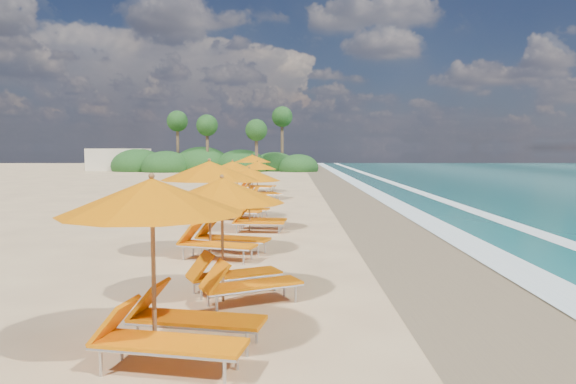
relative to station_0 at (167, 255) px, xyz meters
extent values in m
plane|color=#D7B47E|center=(1.59, 13.35, -1.44)|extent=(160.00, 160.00, 0.00)
cube|color=olive|center=(5.59, 13.35, -1.43)|extent=(4.00, 160.00, 0.01)
cube|color=white|center=(7.09, 13.35, -1.41)|extent=(1.20, 160.00, 0.01)
cube|color=white|center=(10.09, 13.35, -1.42)|extent=(0.80, 160.00, 0.01)
cylinder|color=olive|center=(-0.19, 0.04, -0.21)|extent=(0.06, 0.06, 2.46)
cone|color=orange|center=(-0.19, 0.04, 0.81)|extent=(2.96, 2.96, 0.49)
sphere|color=olive|center=(-0.19, 0.04, 1.09)|extent=(0.09, 0.09, 0.09)
cylinder|color=olive|center=(0.41, 2.73, -0.28)|extent=(0.06, 0.06, 2.31)
cone|color=orange|center=(0.41, 2.73, 0.67)|extent=(3.17, 3.17, 0.46)
sphere|color=olive|center=(0.41, 2.73, 0.93)|extent=(0.08, 0.08, 0.08)
cylinder|color=olive|center=(-0.48, 7.03, -0.18)|extent=(0.06, 0.06, 2.52)
cone|color=orange|center=(-0.48, 7.03, 0.86)|extent=(3.24, 3.24, 0.51)
sphere|color=olive|center=(-0.48, 7.03, 1.14)|extent=(0.09, 0.09, 0.09)
cylinder|color=olive|center=(0.25, 11.34, -0.36)|extent=(0.05, 0.05, 2.16)
cone|color=orange|center=(0.25, 11.34, 0.54)|extent=(2.41, 2.41, 0.43)
sphere|color=olive|center=(0.25, 11.34, 0.78)|extent=(0.08, 0.08, 0.08)
cylinder|color=olive|center=(-0.69, 14.56, -0.28)|extent=(0.06, 0.06, 2.32)
cone|color=orange|center=(-0.69, 14.56, 0.69)|extent=(2.98, 2.98, 0.47)
sphere|color=olive|center=(-0.69, 14.56, 0.95)|extent=(0.08, 0.08, 0.08)
cylinder|color=olive|center=(-0.91, 18.68, -0.41)|extent=(0.05, 0.05, 2.07)
cone|color=orange|center=(-0.91, 18.68, 0.45)|extent=(2.81, 2.81, 0.42)
sphere|color=olive|center=(-0.91, 18.68, 0.68)|extent=(0.07, 0.07, 0.07)
cylinder|color=olive|center=(-0.18, 22.59, -0.39)|extent=(0.05, 0.05, 2.10)
cone|color=orange|center=(-0.18, 22.59, 0.49)|extent=(2.82, 2.82, 0.42)
sphere|color=olive|center=(-0.18, 22.59, 0.72)|extent=(0.08, 0.08, 0.08)
cylinder|color=olive|center=(-0.83, 27.76, -0.24)|extent=(0.06, 0.06, 2.41)
cone|color=orange|center=(-0.83, 27.76, 0.76)|extent=(3.07, 3.07, 0.48)
sphere|color=olive|center=(-0.83, 27.76, 1.03)|extent=(0.09, 0.09, 0.09)
ellipsoid|color=#163D14|center=(-4.41, 58.35, -0.81)|extent=(6.40, 6.40, 4.16)
ellipsoid|color=#163D14|center=(-9.41, 59.35, -0.74)|extent=(7.20, 7.20, 4.68)
ellipsoid|color=#163D14|center=(-13.41, 57.35, -0.85)|extent=(6.00, 6.00, 3.90)
ellipsoid|color=#163D14|center=(-0.41, 60.35, -0.89)|extent=(5.60, 5.60, 3.64)
ellipsoid|color=#163D14|center=(-17.41, 59.35, -0.80)|extent=(6.60, 6.60, 4.29)
ellipsoid|color=#163D14|center=(2.59, 58.35, -0.95)|extent=(5.00, 5.00, 3.25)
cylinder|color=brown|center=(-2.41, 56.35, 1.06)|extent=(0.36, 0.36, 5.00)
sphere|color=#163D14|center=(-2.41, 56.35, 3.56)|extent=(2.60, 2.60, 2.60)
cylinder|color=brown|center=(-8.41, 57.35, 1.36)|extent=(0.36, 0.36, 5.60)
sphere|color=#163D14|center=(-8.41, 57.35, 4.16)|extent=(2.60, 2.60, 2.60)
cylinder|color=brown|center=(-12.41, 59.35, 1.66)|extent=(0.36, 0.36, 6.20)
sphere|color=#163D14|center=(-12.41, 59.35, 4.76)|extent=(2.60, 2.60, 2.60)
cylinder|color=brown|center=(0.59, 60.35, 1.96)|extent=(0.36, 0.36, 6.80)
sphere|color=#163D14|center=(0.59, 60.35, 5.36)|extent=(2.60, 2.60, 2.60)
cube|color=beige|center=(-20.41, 61.35, -0.04)|extent=(7.00, 5.00, 2.80)
camera|label=1|loc=(1.70, -7.19, 1.47)|focal=33.28mm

